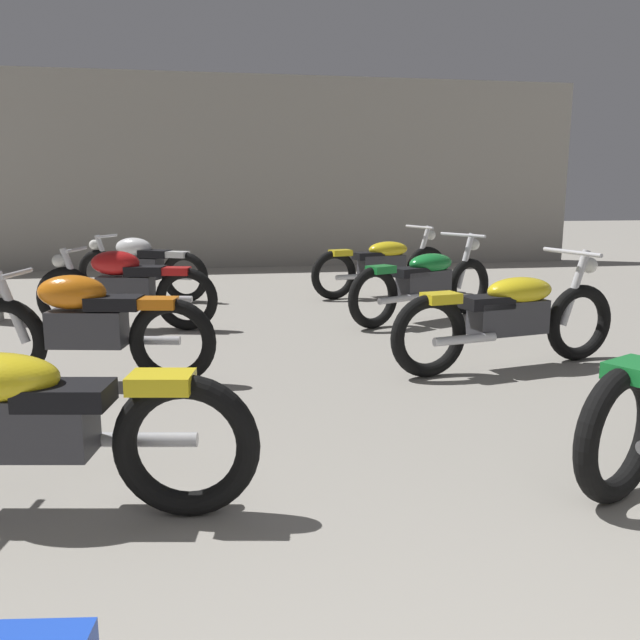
% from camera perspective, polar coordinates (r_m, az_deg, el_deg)
% --- Properties ---
extents(back_wall, '(13.38, 0.24, 3.60)m').
position_cam_1_polar(back_wall, '(13.10, -6.65, 12.45)').
color(back_wall, '#9E998E').
rests_on(back_wall, ground).
extents(motorcycle_left_row_1, '(2.16, 0.69, 0.97)m').
position_cam_1_polar(motorcycle_left_row_1, '(3.30, -24.69, -7.91)').
color(motorcycle_left_row_1, black).
rests_on(motorcycle_left_row_1, ground).
extents(motorcycle_left_row_2, '(1.95, 0.59, 0.88)m').
position_cam_1_polar(motorcycle_left_row_2, '(5.35, -19.45, -0.44)').
color(motorcycle_left_row_2, black).
rests_on(motorcycle_left_row_2, ground).
extents(motorcycle_left_row_3, '(1.94, 0.64, 0.88)m').
position_cam_1_polar(motorcycle_left_row_3, '(7.36, -16.40, 2.73)').
color(motorcycle_left_row_3, black).
rests_on(motorcycle_left_row_3, ground).
extents(motorcycle_left_row_4, '(1.82, 0.97, 0.88)m').
position_cam_1_polar(motorcycle_left_row_4, '(9.32, -15.16, 4.47)').
color(motorcycle_left_row_4, black).
rests_on(motorcycle_left_row_4, ground).
extents(motorcycle_right_row_2, '(2.15, 0.76, 0.97)m').
position_cam_1_polar(motorcycle_right_row_2, '(5.72, 15.99, 0.40)').
color(motorcycle_right_row_2, black).
rests_on(motorcycle_right_row_2, ground).
extents(motorcycle_right_row_3, '(2.00, 1.10, 0.97)m').
position_cam_1_polar(motorcycle_right_row_3, '(7.65, 8.99, 3.29)').
color(motorcycle_right_row_3, black).
rests_on(motorcycle_right_row_3, ground).
extents(motorcycle_right_row_4, '(2.13, 0.85, 0.97)m').
position_cam_1_polar(motorcycle_right_row_4, '(9.41, 5.40, 4.82)').
color(motorcycle_right_row_4, black).
rests_on(motorcycle_right_row_4, ground).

